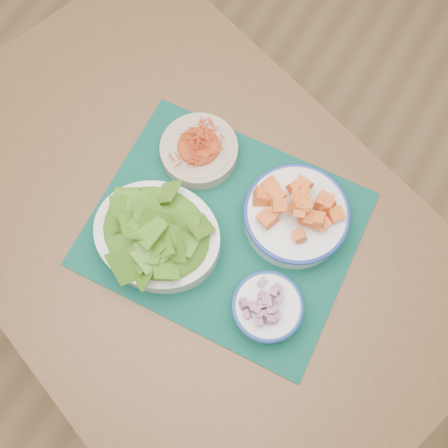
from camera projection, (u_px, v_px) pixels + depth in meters
name	position (u px, v px, depth m)	size (l,w,h in m)	color
ground	(209.00, 189.00, 1.95)	(4.00, 4.00, 0.00)	#9B764B
table	(186.00, 232.00, 1.20)	(1.52, 1.23, 0.75)	brown
placemat	(224.00, 229.00, 1.10)	(0.56, 0.46, 0.00)	#053129
carrot_bowl	(199.00, 149.00, 1.13)	(0.19, 0.19, 0.07)	#C6AD93
squash_bowl	(297.00, 212.00, 1.05)	(0.23, 0.23, 0.12)	white
lettuce_bowl	(156.00, 232.00, 1.03)	(0.30, 0.27, 0.13)	silver
onion_bowl	(267.00, 307.00, 1.01)	(0.17, 0.17, 0.07)	white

